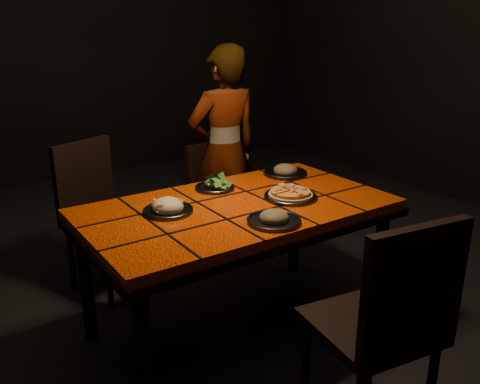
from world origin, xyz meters
TOP-DOWN VIEW (x-y plane):
  - room_shell at (0.00, 0.00)m, footprint 6.04×7.04m
  - dining_table at (0.00, 0.00)m, footprint 1.62×0.92m
  - chair_near at (0.03, -0.99)m, footprint 0.51×0.51m
  - chair_far_left at (-0.44, 0.94)m, footprint 0.56×0.56m
  - chair_far_right at (0.46, 0.98)m, footprint 0.42×0.42m
  - diner at (0.52, 0.94)m, footprint 0.58×0.40m
  - plate_pizza at (0.29, -0.08)m, footprint 0.29×0.29m
  - plate_pasta at (-0.35, 0.10)m, footprint 0.25×0.25m
  - plate_salad at (0.04, 0.28)m, footprint 0.23×0.23m
  - plate_mushroom_a at (0.00, -0.31)m, footprint 0.26×0.26m
  - plate_mushroom_b at (0.55, 0.29)m, footprint 0.27×0.27m

SIDE VIEW (x-z plane):
  - chair_far_right at x=0.46m, z-range 0.06..0.88m
  - chair_far_left at x=-0.44m, z-range 0.07..1.02m
  - chair_near at x=0.03m, z-range 0.07..1.07m
  - dining_table at x=0.00m, z-range 0.30..1.05m
  - diner at x=0.52m, z-range 0.00..1.52m
  - plate_pizza at x=0.29m, z-range 0.75..0.79m
  - plate_pasta at x=-0.35m, z-range 0.73..0.81m
  - plate_mushroom_a at x=0.00m, z-range 0.73..0.82m
  - plate_mushroom_b at x=0.55m, z-range 0.73..0.82m
  - plate_salad at x=0.04m, z-range 0.74..0.81m
  - room_shell at x=0.00m, z-range -0.04..3.04m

